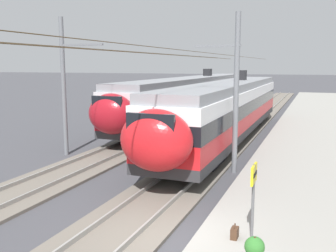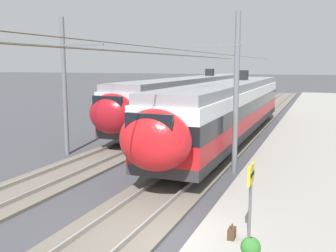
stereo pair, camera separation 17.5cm
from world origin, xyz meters
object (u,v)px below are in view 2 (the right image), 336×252
platform_sign (251,184)px  potted_plant_platform_edge (250,251)px  catenary_mast_mid (233,90)px  train_far_track (194,95)px  handbag_near_sign (232,233)px  catenary_mast_far_side (67,83)px  train_near_platform (229,108)px

platform_sign → potted_plant_platform_edge: platform_sign is taller
catenary_mast_mid → platform_sign: size_ratio=24.49×
train_far_track → handbag_near_sign: size_ratio=71.15×
catenary_mast_mid → catenary_mast_far_side: catenary_mast_far_side is taller
catenary_mast_mid → platform_sign: 7.73m
train_near_platform → platform_sign: size_ratio=12.31×
train_far_track → catenary_mast_mid: 17.12m
train_far_track → catenary_mast_far_side: size_ratio=0.62×
potted_plant_platform_edge → train_near_platform: bearing=14.8°
platform_sign → handbag_near_sign: 1.41m
platform_sign → potted_plant_platform_edge: bearing=-169.2°
catenary_mast_mid → catenary_mast_far_side: 9.04m
train_near_platform → catenary_mast_far_side: bearing=132.1°
train_far_track → handbag_near_sign: train_far_track is taller
train_near_platform → catenary_mast_far_side: 10.06m
train_far_track → catenary_mast_far_side: bearing=172.1°
catenary_mast_mid → platform_sign: catenary_mast_mid is taller
train_far_track → handbag_near_sign: (-23.01, -8.59, -1.76)m
train_far_track → potted_plant_platform_edge: (-24.37, -9.32, -1.49)m
catenary_mast_mid → handbag_near_sign: bearing=-167.1°
train_near_platform → platform_sign: 14.45m
train_near_platform → catenary_mast_mid: size_ratio=0.50×
handbag_near_sign → platform_sign: bearing=-56.6°
train_far_track → platform_sign: (-22.74, -9.00, -0.44)m
train_near_platform → catenary_mast_mid: 7.17m
catenary_mast_mid → potted_plant_platform_edge: 9.62m
platform_sign → handbag_near_sign: size_ratio=4.69×
catenary_mast_mid → train_near_platform: bearing=14.0°
catenary_mast_far_side → platform_sign: catenary_mast_far_side is taller
train_near_platform → catenary_mast_far_side: (-6.65, 7.35, 1.74)m
handbag_near_sign → potted_plant_platform_edge: size_ratio=0.56×
catenary_mast_far_side → platform_sign: size_ratio=24.49×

